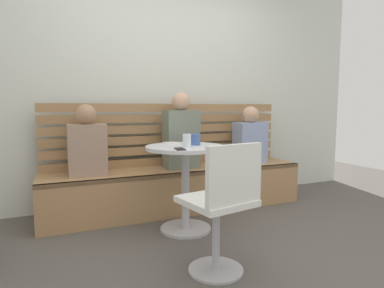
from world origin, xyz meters
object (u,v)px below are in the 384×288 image
object	(u,v)px
person_adult	(181,134)
cup_mug_blue	(195,140)
person_child_middle	(250,138)
cafe_table	(185,171)
person_child_left	(87,144)
cup_water_clear	(187,141)
phone_on_table	(180,149)
white_chair	(223,204)
booth_bench	(178,189)
plate_small	(172,143)

from	to	relation	value
person_adult	cup_mug_blue	bearing A→B (deg)	-98.02
person_child_middle	cafe_table	bearing A→B (deg)	-150.76
person_adult	person_child_middle	size ratio (longest dim) A/B	1.22
person_child_left	cup_water_clear	size ratio (longest dim) A/B	5.95
person_child_middle	phone_on_table	world-z (taller)	person_child_middle
cup_mug_blue	cup_water_clear	world-z (taller)	cup_water_clear
cafe_table	white_chair	xyz separation A→B (m)	(-0.08, -0.81, -0.05)
phone_on_table	cafe_table	bearing A→B (deg)	-113.02
booth_bench	person_child_middle	size ratio (longest dim) A/B	4.22
cup_mug_blue	plate_small	size ratio (longest dim) A/B	0.56
white_chair	person_child_left	size ratio (longest dim) A/B	1.30
person_child_left	plate_small	xyz separation A→B (m)	(0.69, -0.38, 0.02)
person_child_middle	phone_on_table	bearing A→B (deg)	-145.96
cafe_table	person_child_middle	size ratio (longest dim) A/B	1.16
booth_bench	person_child_left	distance (m)	1.03
white_chair	person_child_left	bearing A→B (deg)	115.84
person_adult	cup_water_clear	world-z (taller)	person_adult
person_child_middle	white_chair	bearing A→B (deg)	-128.48
booth_bench	white_chair	world-z (taller)	white_chair
cafe_table	phone_on_table	distance (m)	0.33
person_adult	person_child_left	bearing A→B (deg)	179.90
cafe_table	white_chair	world-z (taller)	white_chair
cafe_table	plate_small	xyz separation A→B (m)	(-0.06, 0.19, 0.23)
person_adult	plate_small	world-z (taller)	person_adult
cafe_table	booth_bench	bearing A→B (deg)	75.54
cafe_table	person_child_middle	world-z (taller)	person_child_middle
cafe_table	cup_water_clear	distance (m)	0.30
person_adult	phone_on_table	bearing A→B (deg)	-111.92
white_chair	person_adult	size ratio (longest dim) A/B	1.09
person_adult	person_child_middle	bearing A→B (deg)	0.28
person_adult	cup_water_clear	distance (m)	0.70
plate_small	phone_on_table	distance (m)	0.40
plate_small	cup_mug_blue	bearing A→B (deg)	-45.89
cafe_table	cup_mug_blue	xyz separation A→B (m)	(0.10, 0.02, 0.27)
white_chair	phone_on_table	size ratio (longest dim) A/B	6.07
booth_bench	phone_on_table	xyz separation A→B (m)	(-0.28, -0.77, 0.52)
person_child_middle	cup_mug_blue	bearing A→B (deg)	-149.17
person_adult	cup_mug_blue	distance (m)	0.55
person_adult	cup_mug_blue	xyz separation A→B (m)	(-0.08, -0.54, -0.00)
cafe_table	phone_on_table	xyz separation A→B (m)	(-0.13, -0.21, 0.23)
cafe_table	plate_small	distance (m)	0.30
plate_small	cafe_table	bearing A→B (deg)	-73.76
booth_bench	cup_mug_blue	xyz separation A→B (m)	(-0.04, -0.54, 0.57)
cafe_table	white_chair	bearing A→B (deg)	-95.53
cup_water_clear	phone_on_table	xyz separation A→B (m)	(-0.10, -0.10, -0.05)
cup_water_clear	phone_on_table	size ratio (longest dim) A/B	0.79
white_chair	person_adult	world-z (taller)	person_adult
white_chair	person_child_middle	world-z (taller)	person_child_middle
booth_bench	person_child_middle	world-z (taller)	person_child_middle
white_chair	cup_water_clear	size ratio (longest dim) A/B	7.73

